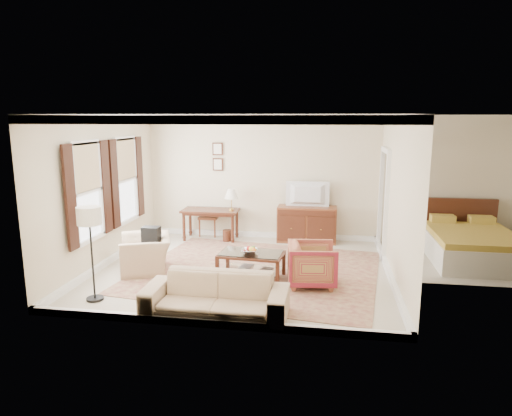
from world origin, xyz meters
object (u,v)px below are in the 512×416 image
(writing_desk, at_px, (211,214))
(striped_armchair, at_px, (312,262))
(sofa, at_px, (216,289))
(club_armchair, at_px, (146,248))
(sideboard, at_px, (307,224))
(tv, at_px, (308,186))
(coffee_table, at_px, (251,258))

(writing_desk, distance_m, striped_armchair, 3.67)
(writing_desk, relative_size, sofa, 0.63)
(writing_desk, distance_m, sofa, 4.32)
(club_armchair, bearing_deg, writing_desk, 143.24)
(striped_armchair, height_order, sofa, striped_armchair)
(striped_armchair, height_order, club_armchair, club_armchair)
(sideboard, bearing_deg, writing_desk, -176.45)
(tv, relative_size, club_armchair, 0.92)
(sideboard, height_order, coffee_table, sideboard)
(tv, height_order, sofa, tv)
(striped_armchair, bearing_deg, tv, -1.85)
(club_armchair, relative_size, sofa, 0.49)
(tv, bearing_deg, coffee_table, 71.76)
(tv, height_order, striped_armchair, tv)
(sideboard, relative_size, coffee_table, 1.13)
(coffee_table, xyz_separation_m, club_armchair, (-2.04, 0.09, 0.08))
(coffee_table, height_order, striped_armchair, striped_armchair)
(writing_desk, xyz_separation_m, coffee_table, (1.40, -2.50, -0.24))
(sideboard, xyz_separation_m, sofa, (-1.11, -4.29, -0.01))
(writing_desk, relative_size, striped_armchair, 1.61)
(striped_armchair, relative_size, club_armchair, 0.80)
(tv, xyz_separation_m, coffee_table, (-0.86, -2.62, -0.94))
(striped_armchair, xyz_separation_m, club_armchair, (-3.13, 0.28, 0.04))
(sideboard, xyz_separation_m, striped_armchair, (0.23, -2.83, -0.00))
(sideboard, distance_m, striped_armchair, 2.84)
(writing_desk, relative_size, club_armchair, 1.29)
(tv, height_order, coffee_table, tv)
(sideboard, xyz_separation_m, tv, (0.00, -0.02, 0.89))
(coffee_table, bearing_deg, sideboard, 71.89)
(tv, relative_size, sofa, 0.45)
(coffee_table, bearing_deg, striped_armchair, -9.48)
(sideboard, xyz_separation_m, club_armchair, (-2.90, -2.55, 0.03))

